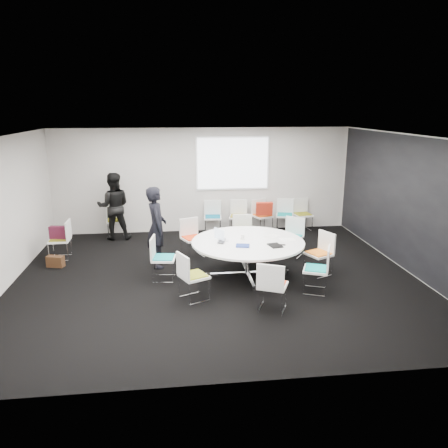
{
  "coord_description": "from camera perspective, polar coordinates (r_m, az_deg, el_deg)",
  "views": [
    {
      "loc": [
        -0.82,
        -8.19,
        3.34
      ],
      "look_at": [
        0.2,
        0.4,
        1.0
      ],
      "focal_mm": 35.0,
      "sensor_mm": 36.0,
      "label": 1
    }
  ],
  "objects": [
    {
      "name": "chair_ring_d",
      "position": [
        9.97,
        -4.09,
        -2.81
      ],
      "size": [
        0.6,
        0.6,
        0.88
      ],
      "rotation": [
        0.0,
        0.0,
        3.56
      ],
      "color": "silver",
      "rests_on": "ground"
    },
    {
      "name": "chair_ring_a",
      "position": [
        9.13,
        12.25,
        -4.83
      ],
      "size": [
        0.6,
        0.6,
        0.88
      ],
      "rotation": [
        0.0,
        0.0,
        2.0
      ],
      "color": "silver",
      "rests_on": "ground"
    },
    {
      "name": "brown_bag",
      "position": [
        10.07,
        -21.16,
        -4.58
      ],
      "size": [
        0.39,
        0.25,
        0.24
      ],
      "primitive_type": "cube",
      "rotation": [
        0.0,
        0.0,
        -0.27
      ],
      "color": "#3A2212",
      "rests_on": "ground"
    },
    {
      "name": "laptop",
      "position": [
        8.69,
        -0.02,
        -2.25
      ],
      "size": [
        0.28,
        0.36,
        0.03
      ],
      "primitive_type": "imported",
      "rotation": [
        0.0,
        0.0,
        1.32
      ],
      "color": "#333338",
      "rests_on": "conference_table"
    },
    {
      "name": "red_jacket",
      "position": [
        11.69,
        5.28,
        2.02
      ],
      "size": [
        0.45,
        0.19,
        0.36
      ],
      "primitive_type": "cube",
      "rotation": [
        0.17,
        0.0,
        -0.06
      ],
      "color": "#AB2615",
      "rests_on": "chair_back_c"
    },
    {
      "name": "chair_ring_b",
      "position": [
        10.15,
        8.82,
        -2.63
      ],
      "size": [
        0.63,
        0.63,
        0.88
      ],
      "rotation": [
        0.0,
        0.0,
        2.52
      ],
      "color": "silver",
      "rests_on": "ground"
    },
    {
      "name": "chair_spare_left",
      "position": [
        10.5,
        -20.51,
        -2.84
      ],
      "size": [
        0.45,
        0.46,
        0.88
      ],
      "rotation": [
        0.0,
        0.0,
        1.58
      ],
      "color": "silver",
      "rests_on": "ground"
    },
    {
      "name": "chair_ring_c",
      "position": [
        10.25,
        2.53,
        -2.28
      ],
      "size": [
        0.47,
        0.46,
        0.88
      ],
      "rotation": [
        0.0,
        0.0,
        3.11
      ],
      "color": "silver",
      "rests_on": "ground"
    },
    {
      "name": "chair_back_c",
      "position": [
        12.01,
        4.99,
        0.28
      ],
      "size": [
        0.6,
        0.59,
        0.88
      ],
      "rotation": [
        0.0,
        0.0,
        3.53
      ],
      "color": "silver",
      "rests_on": "ground"
    },
    {
      "name": "chair_ring_f",
      "position": [
        7.83,
        -4.03,
        -7.97
      ],
      "size": [
        0.6,
        0.61,
        0.88
      ],
      "rotation": [
        0.0,
        0.0,
        5.15
      ],
      "color": "silver",
      "rests_on": "ground"
    },
    {
      "name": "conference_table",
      "position": [
        8.81,
        3.12,
        -3.39
      ],
      "size": [
        2.26,
        2.26,
        0.73
      ],
      "color": "silver",
      "rests_on": "ground"
    },
    {
      "name": "chair_back_e",
      "position": [
        12.29,
        10.18,
        0.44
      ],
      "size": [
        0.52,
        0.51,
        0.88
      ],
      "rotation": [
        0.0,
        0.0,
        3.28
      ],
      "color": "silver",
      "rests_on": "ground"
    },
    {
      "name": "chair_ring_h",
      "position": [
        8.29,
        11.95,
        -6.92
      ],
      "size": [
        0.59,
        0.6,
        0.88
      ],
      "rotation": [
        0.0,
        0.0,
        7.46
      ],
      "color": "silver",
      "rests_on": "ground"
    },
    {
      "name": "laptop_lid",
      "position": [
        8.75,
        -0.61,
        -1.34
      ],
      "size": [
        0.18,
        0.26,
        0.22
      ],
      "primitive_type": "cube",
      "rotation": [
        0.0,
        0.0,
        2.16
      ],
      "color": "silver",
      "rests_on": "conference_table"
    },
    {
      "name": "chair_back_b",
      "position": [
        11.88,
        1.86,
        0.18
      ],
      "size": [
        0.55,
        0.54,
        0.88
      ],
      "rotation": [
        0.0,
        0.0,
        2.9
      ],
      "color": "silver",
      "rests_on": "ground"
    },
    {
      "name": "projection_screen",
      "position": [
        11.86,
        1.15,
        7.91
      ],
      "size": [
        1.9,
        0.03,
        1.35
      ],
      "primitive_type": "cube",
      "color": "white",
      "rests_on": "room_shell"
    },
    {
      "name": "notebook_black",
      "position": [
        8.49,
        6.69,
        -2.81
      ],
      "size": [
        0.28,
        0.34,
        0.02
      ],
      "primitive_type": "cube",
      "rotation": [
        0.0,
        0.0,
        0.2
      ],
      "color": "black",
      "rests_on": "conference_table"
    },
    {
      "name": "room_shell",
      "position": [
        8.47,
        -0.39,
        1.89
      ],
      "size": [
        8.08,
        7.08,
        2.88
      ],
      "color": "black",
      "rests_on": "ground"
    },
    {
      "name": "chair_person_back",
      "position": [
        11.82,
        -13.94,
        -0.35
      ],
      "size": [
        0.52,
        0.51,
        0.88
      ],
      "rotation": [
        0.0,
        0.0,
        3.28
      ],
      "color": "silver",
      "rests_on": "ground"
    },
    {
      "name": "chair_back_a",
      "position": [
        11.81,
        -1.48,
        0.09
      ],
      "size": [
        0.5,
        0.49,
        0.88
      ],
      "rotation": [
        0.0,
        0.0,
        3.05
      ],
      "color": "silver",
      "rests_on": "ground"
    },
    {
      "name": "phone",
      "position": [
        8.57,
        7.56,
        -2.71
      ],
      "size": [
        0.15,
        0.1,
        0.01
      ],
      "primitive_type": "cube",
      "rotation": [
        0.0,
        0.0,
        -0.23
      ],
      "color": "black",
      "rests_on": "conference_table"
    },
    {
      "name": "papers_front",
      "position": [
        8.93,
        8.25,
        -2.02
      ],
      "size": [
        0.31,
        0.22,
        0.0
      ],
      "primitive_type": "cube",
      "rotation": [
        0.0,
        0.0,
        -0.04
      ],
      "color": "white",
      "rests_on": "conference_table"
    },
    {
      "name": "person_back",
      "position": [
        11.52,
        -14.21,
        2.26
      ],
      "size": [
        0.88,
        0.71,
        1.73
      ],
      "primitive_type": "imported",
      "rotation": [
        0.0,
        0.0,
        3.21
      ],
      "color": "black",
      "rests_on": "ground"
    },
    {
      "name": "chair_ring_g",
      "position": [
        7.47,
        6.31,
        -9.19
      ],
      "size": [
        0.61,
        0.6,
        0.88
      ],
      "rotation": [
        0.0,
        0.0,
        5.85
      ],
      "color": "silver",
      "rests_on": "ground"
    },
    {
      "name": "cup",
      "position": [
        8.88,
        2.43,
        -1.68
      ],
      "size": [
        0.08,
        0.08,
        0.09
      ],
      "primitive_type": "cylinder",
      "color": "white",
      "rests_on": "conference_table"
    },
    {
      "name": "person_main",
      "position": [
        9.33,
        -8.79,
        -0.41
      ],
      "size": [
        0.48,
        0.67,
        1.74
      ],
      "primitive_type": "imported",
      "rotation": [
        0.0,
        0.0,
        1.67
      ],
      "color": "black",
      "rests_on": "ground"
    },
    {
      "name": "maroon_bag",
      "position": [
        10.4,
        -20.76,
        -1.03
      ],
      "size": [
        0.42,
        0.21,
        0.28
      ],
      "primitive_type": "cube",
      "rotation": [
        0.0,
        0.0,
        -0.17
      ],
      "color": "#481325",
      "rests_on": "chair_spare_left"
    },
    {
      "name": "tablet_folio",
      "position": [
        8.42,
        2.46,
        -2.84
      ],
      "size": [
        0.29,
        0.25,
        0.03
      ],
      "primitive_type": "cube",
      "rotation": [
        0.0,
        0.0,
        -0.2
      ],
      "color": "navy",
      "rests_on": "conference_table"
    },
    {
      "name": "chair_ring_e",
      "position": [
        8.76,
        -7.93,
        -5.51
      ],
      "size": [
        0.5,
        0.51,
        0.88
      ],
      "rotation": [
        0.0,
        0.0,
        4.58
      ],
      "color": "silver",
      "rests_on": "ground"
    },
    {
      "name": "papers_right",
      "position": [
        9.13,
        6.32,
        -1.56
      ],
      "size": [
        0.37,
        0.35,
        0.0
      ],
      "primitive_type": "cube",
      "rotation": [
        0.0,
        0.0,
        0.68
      ],
      "color": "silver",
      "rests_on": "conference_table"
    },
    {
      "name": "chair_back_d",
      "position": [
        12.15,
        7.91,
        0.37
      ],
      "size": [
        0.56,
        0.55,
        0.88
      ],
      "rotation": [
        0.0,
        0.0,
        2.88
      ],
      "color": "silver",
      "rests_on": "ground"
    }
  ]
}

